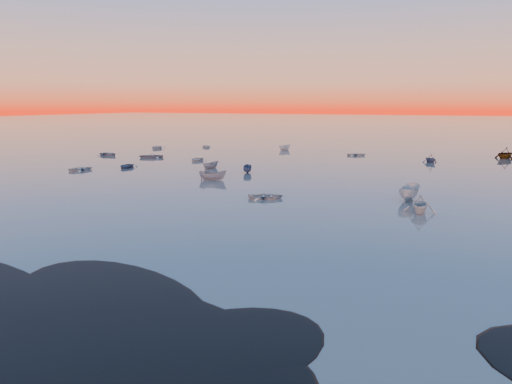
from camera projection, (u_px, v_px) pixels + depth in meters
The scene contains 5 objects.
ground at pixel (366, 145), 117.37m from camera, with size 600.00×600.00×0.00m, color slate.
moored_fleet at pixel (301, 168), 75.15m from camera, with size 124.00×58.00×1.20m, color silver, non-canonical shape.
boat_near_left at pixel (127, 168), 75.98m from camera, with size 3.75×1.56×0.94m, color #344564.
boat_near_center at pixel (213, 180), 64.01m from camera, with size 3.58×1.51×1.24m, color slate.
boat_near_right at pixel (420, 213), 44.95m from camera, with size 3.63×1.63×1.27m, color silver.
Camera 1 is at (24.34, -17.83, 9.76)m, focal length 35.00 mm.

